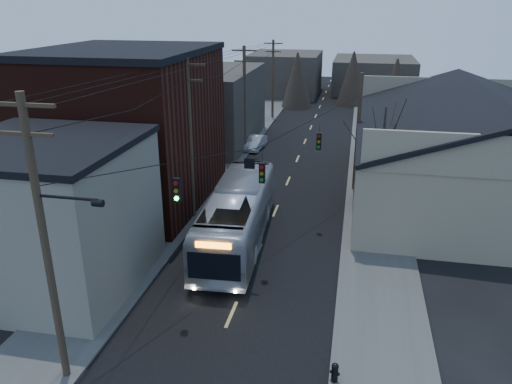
% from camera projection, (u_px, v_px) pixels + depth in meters
% --- Properties ---
extents(road_surface, '(9.00, 110.00, 0.02)m').
position_uv_depth(road_surface, '(295.00, 166.00, 42.23)').
color(road_surface, black).
rests_on(road_surface, ground).
extents(sidewalk_left, '(4.00, 110.00, 0.12)m').
position_uv_depth(sidewalk_left, '(221.00, 160.00, 43.42)').
color(sidewalk_left, '#474744').
rests_on(sidewalk_left, ground).
extents(sidewalk_right, '(4.00, 110.00, 0.12)m').
position_uv_depth(sidewalk_right, '(373.00, 170.00, 41.01)').
color(sidewalk_right, '#474744').
rests_on(sidewalk_right, ground).
extents(building_clapboard, '(8.00, 8.00, 7.00)m').
position_uv_depth(building_clapboard, '(50.00, 217.00, 23.43)').
color(building_clapboard, '#6C675A').
rests_on(building_clapboard, ground).
extents(building_brick, '(10.00, 12.00, 10.00)m').
position_uv_depth(building_brick, '(128.00, 130.00, 33.16)').
color(building_brick, black).
rests_on(building_brick, ground).
extents(building_left_far, '(9.00, 14.00, 7.00)m').
position_uv_depth(building_left_far, '(206.00, 107.00, 48.25)').
color(building_left_far, '#36322B').
rests_on(building_left_far, ground).
extents(warehouse, '(16.16, 20.60, 7.73)m').
position_uv_depth(warehouse, '(474.00, 162.00, 34.28)').
color(warehouse, gray).
rests_on(warehouse, ground).
extents(building_far_left, '(10.00, 12.00, 6.00)m').
position_uv_depth(building_far_left, '(285.00, 74.00, 74.34)').
color(building_far_left, '#36322B').
rests_on(building_far_left, ground).
extents(building_far_right, '(12.00, 14.00, 5.00)m').
position_uv_depth(building_far_right, '(374.00, 75.00, 76.68)').
color(building_far_right, '#36322B').
rests_on(building_far_right, ground).
extents(bare_tree, '(0.40, 0.40, 7.20)m').
position_uv_depth(bare_tree, '(381.00, 165.00, 30.59)').
color(bare_tree, black).
rests_on(bare_tree, ground).
extents(utility_lines, '(11.24, 45.28, 10.50)m').
position_uv_depth(utility_lines, '(243.00, 122.00, 35.69)').
color(utility_lines, '#382B1E').
rests_on(utility_lines, ground).
extents(bus, '(3.55, 12.30, 3.39)m').
position_uv_depth(bus, '(237.00, 215.00, 28.15)').
color(bus, '#A3A7AF').
rests_on(bus, ground).
extents(parked_car, '(1.66, 3.90, 1.25)m').
position_uv_depth(parked_car, '(255.00, 143.00, 46.77)').
color(parked_car, '#B6B7BE').
rests_on(parked_car, ground).
extents(fire_hydrant, '(0.38, 0.27, 0.78)m').
position_uv_depth(fire_hydrant, '(335.00, 372.00, 17.92)').
color(fire_hydrant, black).
rests_on(fire_hydrant, sidewalk_right).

